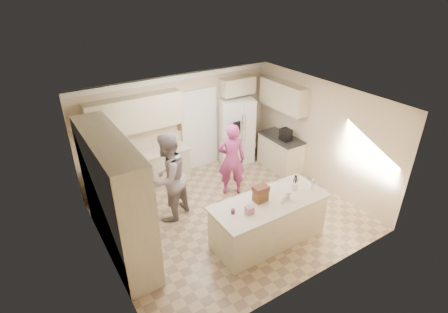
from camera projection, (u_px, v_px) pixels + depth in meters
floor at (229, 214)px, 7.73m from camera, size 5.20×4.60×0.02m
ceiling at (230, 101)px, 6.50m from camera, size 5.20×4.60×0.02m
wall_back at (179, 125)px, 8.84m from camera, size 5.20×0.02×2.60m
wall_front at (311, 223)px, 5.39m from camera, size 5.20×0.02×2.60m
wall_left at (100, 202)px, 5.88m from camera, size 0.02×4.60×2.60m
wall_right at (320, 134)px, 8.35m from camera, size 0.02×4.60×2.60m
crown_back at (177, 78)px, 8.22m from camera, size 5.20×0.08×0.12m
pantry_bank at (115, 197)px, 6.23m from camera, size 0.60×2.60×2.35m
back_base_cab at (144, 172)px, 8.46m from camera, size 2.20×0.60×0.88m
back_countertop at (142, 155)px, 8.24m from camera, size 2.24×0.63×0.04m
back_upper_cab at (135, 114)px, 7.87m from camera, size 2.20×0.35×0.80m
doorway_opening at (199, 130)px, 9.19m from camera, size 0.90×0.06×2.10m
doorway_casing at (200, 130)px, 9.17m from camera, size 1.02×0.03×2.22m
wall_frame_upper at (180, 116)px, 8.70m from camera, size 0.15×0.02×0.20m
wall_frame_lower at (181, 126)px, 8.83m from camera, size 0.15×0.02×0.20m
refrigerator at (236, 130)px, 9.55m from camera, size 1.06×0.92×1.80m
fridge_seam at (243, 135)px, 9.29m from camera, size 0.02×0.02×1.78m
fridge_dispenser at (237, 128)px, 9.06m from camera, size 0.22×0.03×0.35m
fridge_handle_l at (242, 130)px, 9.18m from camera, size 0.02×0.02×0.85m
fridge_handle_r at (245, 129)px, 9.23m from camera, size 0.02×0.02×0.85m
over_fridge_cab at (238, 86)px, 9.11m from camera, size 0.95×0.35×0.45m
right_base_cab at (280, 153)px, 9.35m from camera, size 0.60×1.20×0.88m
right_countertop at (281, 138)px, 9.13m from camera, size 0.63×1.24×0.04m
right_upper_cab at (283, 96)px, 8.85m from camera, size 0.35×1.50×0.70m
coffee_maker at (286, 135)px, 8.89m from camera, size 0.22×0.28×0.30m
island_base at (268, 221)px, 6.79m from camera, size 2.20×0.90×0.88m
island_top at (270, 202)px, 6.58m from camera, size 2.28×0.96×0.05m
utensil_crock at (294, 186)px, 6.88m from camera, size 0.13×0.13×0.15m
tissue_box at (249, 210)px, 6.20m from camera, size 0.13×0.13×0.14m
tissue_plume at (250, 205)px, 6.15m from camera, size 0.08×0.08×0.08m
dollhouse_body at (260, 196)px, 6.52m from camera, size 0.26×0.18×0.22m
dollhouse_roof at (261, 189)px, 6.44m from camera, size 0.28×0.20×0.10m
jam_jar at (233, 211)px, 6.20m from camera, size 0.07×0.07×0.09m
greeting_card_a at (283, 200)px, 6.45m from camera, size 0.12×0.06×0.16m
greeting_card_b at (288, 196)px, 6.56m from camera, size 0.12×0.05×0.16m
water_bottle at (313, 184)px, 6.85m from camera, size 0.07×0.07×0.24m
shaker_salt at (295, 181)px, 7.10m from camera, size 0.05×0.05×0.09m
shaker_pepper at (297, 180)px, 7.13m from camera, size 0.05×0.05×0.09m
teen_boy at (168, 178)px, 7.20m from camera, size 1.19×1.10×1.96m
teen_girl at (232, 160)px, 8.08m from camera, size 0.77×0.68×1.78m
fridge_magnets at (243, 135)px, 9.28m from camera, size 0.76×0.02×1.44m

